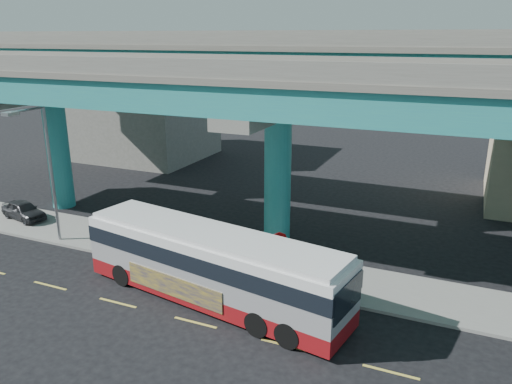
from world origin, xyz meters
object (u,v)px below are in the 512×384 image
at_px(parked_car, 24,210).
at_px(stop_sign, 279,246).
at_px(transit_bus, 212,264).
at_px(street_lamp, 41,156).

xyz_separation_m(parked_car, stop_sign, (18.13, -1.49, 1.27)).
xyz_separation_m(transit_bus, street_lamp, (-11.35, 1.81, 3.41)).
relative_size(transit_bus, parked_car, 3.60).
bearing_deg(parked_car, stop_sign, -82.85).
distance_m(transit_bus, street_lamp, 11.99).
relative_size(parked_car, stop_sign, 1.42).
relative_size(parked_car, street_lamp, 0.47).
relative_size(street_lamp, stop_sign, 3.04).
xyz_separation_m(street_lamp, stop_sign, (13.54, 0.74, -3.23)).
height_order(transit_bus, street_lamp, street_lamp).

